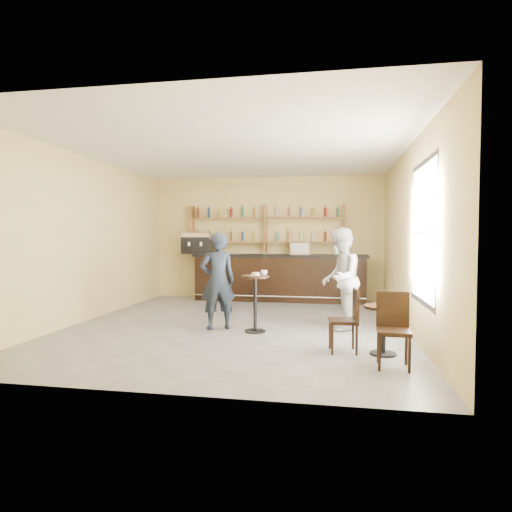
% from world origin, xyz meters
% --- Properties ---
extents(floor, '(7.00, 7.00, 0.00)m').
position_xyz_m(floor, '(0.00, 0.00, 0.00)').
color(floor, slate).
rests_on(floor, ground).
extents(ceiling, '(7.00, 7.00, 0.00)m').
position_xyz_m(ceiling, '(0.00, 0.00, 3.20)').
color(ceiling, white).
rests_on(ceiling, wall_back).
extents(wall_back, '(7.00, 0.00, 7.00)m').
position_xyz_m(wall_back, '(0.00, 3.50, 1.60)').
color(wall_back, '#DEC57E').
rests_on(wall_back, floor).
extents(wall_front, '(7.00, 0.00, 7.00)m').
position_xyz_m(wall_front, '(0.00, -3.50, 1.60)').
color(wall_front, '#DEC57E').
rests_on(wall_front, floor).
extents(wall_left, '(0.00, 7.00, 7.00)m').
position_xyz_m(wall_left, '(-3.00, 0.00, 1.60)').
color(wall_left, '#DEC57E').
rests_on(wall_left, floor).
extents(wall_right, '(0.00, 7.00, 7.00)m').
position_xyz_m(wall_right, '(3.00, 0.00, 1.60)').
color(wall_right, '#DEC57E').
rests_on(wall_right, floor).
extents(window_pane, '(0.00, 2.00, 2.00)m').
position_xyz_m(window_pane, '(2.99, -1.20, 1.70)').
color(window_pane, white).
rests_on(window_pane, wall_right).
extents(window_frame, '(0.04, 1.70, 2.10)m').
position_xyz_m(window_frame, '(2.99, -1.20, 1.70)').
color(window_frame, black).
rests_on(window_frame, wall_right).
extents(shelf_unit, '(4.00, 0.26, 1.40)m').
position_xyz_m(shelf_unit, '(0.00, 3.37, 1.81)').
color(shelf_unit, brown).
rests_on(shelf_unit, wall_back).
extents(liquor_bottles, '(3.68, 0.10, 1.00)m').
position_xyz_m(liquor_bottles, '(0.00, 3.37, 1.98)').
color(liquor_bottles, '#8C5919').
rests_on(liquor_bottles, shelf_unit).
extents(bar_counter, '(4.38, 0.86, 1.19)m').
position_xyz_m(bar_counter, '(0.39, 3.15, 0.59)').
color(bar_counter, black).
rests_on(bar_counter, floor).
extents(espresso_machine, '(0.78, 0.52, 0.54)m').
position_xyz_m(espresso_machine, '(-1.77, 3.15, 1.46)').
color(espresso_machine, black).
rests_on(espresso_machine, bar_counter).
extents(pastry_case, '(0.53, 0.45, 0.29)m').
position_xyz_m(pastry_case, '(0.92, 3.15, 1.33)').
color(pastry_case, silver).
rests_on(pastry_case, bar_counter).
extents(pedestal_table, '(0.53, 0.53, 0.97)m').
position_xyz_m(pedestal_table, '(0.41, -0.47, 0.49)').
color(pedestal_table, black).
rests_on(pedestal_table, floor).
extents(napkin, '(0.20, 0.20, 0.00)m').
position_xyz_m(napkin, '(0.41, -0.47, 0.98)').
color(napkin, white).
rests_on(napkin, pedestal_table).
extents(donut, '(0.18, 0.18, 0.05)m').
position_xyz_m(donut, '(0.42, -0.48, 1.00)').
color(donut, tan).
rests_on(donut, napkin).
extents(cup_pedestal, '(0.12, 0.12, 0.09)m').
position_xyz_m(cup_pedestal, '(0.55, -0.37, 1.02)').
color(cup_pedestal, white).
rests_on(cup_pedestal, pedestal_table).
extents(man_main, '(0.74, 0.63, 1.71)m').
position_xyz_m(man_main, '(-0.29, -0.35, 0.86)').
color(man_main, black).
rests_on(man_main, floor).
extents(cafe_table, '(0.63, 0.63, 0.69)m').
position_xyz_m(cafe_table, '(2.42, -1.56, 0.34)').
color(cafe_table, black).
rests_on(cafe_table, floor).
extents(cup_cafe, '(0.13, 0.13, 0.10)m').
position_xyz_m(cup_cafe, '(2.47, -1.56, 0.74)').
color(cup_cafe, white).
rests_on(cup_cafe, cafe_table).
extents(chair_west, '(0.43, 0.43, 0.90)m').
position_xyz_m(chair_west, '(1.87, -1.51, 0.45)').
color(chair_west, black).
rests_on(chair_west, floor).
extents(chair_south, '(0.43, 0.43, 0.94)m').
position_xyz_m(chair_south, '(2.47, -2.16, 0.47)').
color(chair_south, black).
rests_on(chair_south, floor).
extents(patron_second, '(0.80, 0.97, 1.80)m').
position_xyz_m(patron_second, '(1.85, -0.02, 0.90)').
color(patron_second, '#AEAEB3').
rests_on(patron_second, floor).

